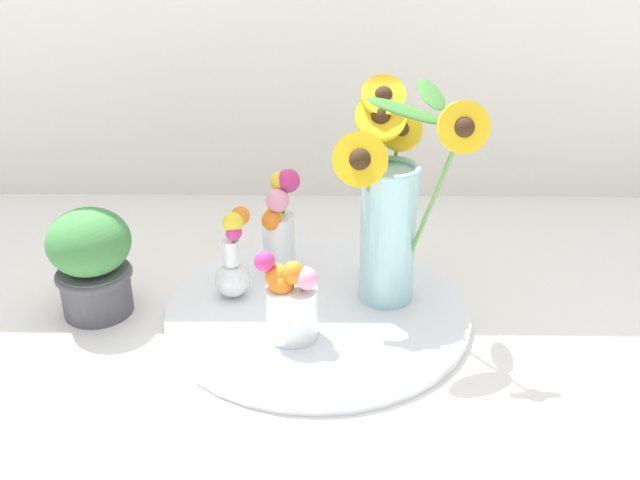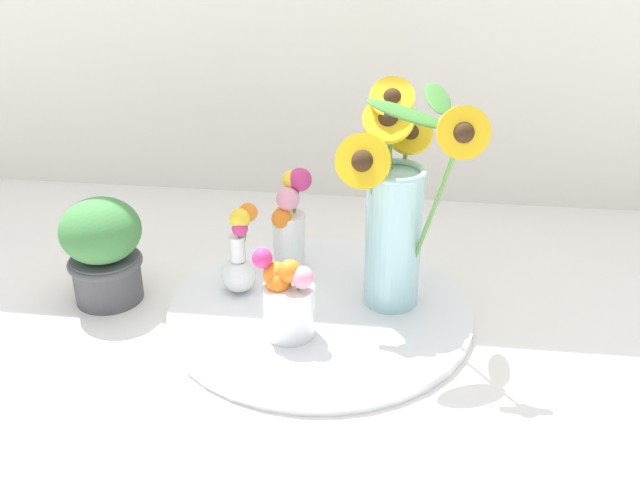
{
  "view_description": "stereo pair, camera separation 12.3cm",
  "coord_description": "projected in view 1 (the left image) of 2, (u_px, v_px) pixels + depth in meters",
  "views": [
    {
      "loc": [
        -0.0,
        -1.02,
        0.72
      ],
      "look_at": [
        -0.02,
        0.08,
        0.15
      ],
      "focal_mm": 42.0,
      "sensor_mm": 36.0,
      "label": 1
    },
    {
      "loc": [
        0.12,
        -1.01,
        0.72
      ],
      "look_at": [
        -0.02,
        0.08,
        0.15
      ],
      "focal_mm": 42.0,
      "sensor_mm": 36.0,
      "label": 2
    }
  ],
  "objects": [
    {
      "name": "vase_bulb_right",
      "position": [
        235.0,
        261.0,
        1.3
      ],
      "size": [
        0.06,
        0.07,
        0.16
      ],
      "color": "white",
      "rests_on": "serving_tray"
    },
    {
      "name": "potted_plant",
      "position": [
        94.0,
        260.0,
        1.27
      ],
      "size": [
        0.14,
        0.14,
        0.19
      ],
      "color": "#4C4C51",
      "rests_on": "ground_plane"
    },
    {
      "name": "serving_tray",
      "position": [
        320.0,
        312.0,
        1.3
      ],
      "size": [
        0.53,
        0.53,
        0.02
      ],
      "color": "silver",
      "rests_on": "ground_plane"
    },
    {
      "name": "vase_small_back",
      "position": [
        281.0,
        224.0,
        1.37
      ],
      "size": [
        0.07,
        0.08,
        0.2
      ],
      "color": "white",
      "rests_on": "serving_tray"
    },
    {
      "name": "mason_jar_sunflowers",
      "position": [
        392.0,
        210.0,
        1.25
      ],
      "size": [
        0.25,
        0.22,
        0.39
      ],
      "color": "#9ED1D6",
      "rests_on": "serving_tray"
    },
    {
      "name": "vase_small_center",
      "position": [
        292.0,
        301.0,
        1.19
      ],
      "size": [
        0.1,
        0.08,
        0.15
      ],
      "color": "white",
      "rests_on": "serving_tray"
    },
    {
      "name": "ground_plane",
      "position": [
        329.0,
        342.0,
        1.24
      ],
      "size": [
        6.0,
        6.0,
        0.0
      ],
      "primitive_type": "plane",
      "color": "silver"
    }
  ]
}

